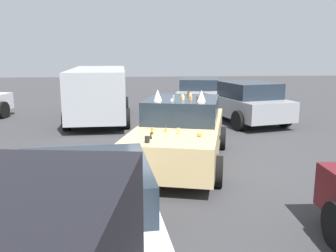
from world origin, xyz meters
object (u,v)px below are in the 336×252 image
(parked_sedan_behind_right, at_px, (199,94))
(parked_sedan_near_left, at_px, (78,229))
(art_car_decorated, at_px, (181,132))
(parked_sedan_near_right, at_px, (245,102))
(parked_van_far_left, at_px, (99,92))

(parked_sedan_behind_right, relative_size, parked_sedan_near_left, 1.02)
(art_car_decorated, distance_m, parked_sedan_near_right, 5.56)
(parked_sedan_near_left, bearing_deg, parked_sedan_behind_right, 158.89)
(art_car_decorated, bearing_deg, parked_sedan_near_left, -5.70)
(parked_sedan_near_left, bearing_deg, parked_van_far_left, 178.77)
(art_car_decorated, bearing_deg, parked_sedan_near_right, 162.66)
(art_car_decorated, relative_size, parked_sedan_near_left, 1.13)
(parked_sedan_near_left, relative_size, parked_sedan_near_right, 1.00)
(parked_van_far_left, distance_m, parked_sedan_behind_right, 5.02)
(art_car_decorated, bearing_deg, parked_van_far_left, -141.06)
(art_car_decorated, height_order, parked_sedan_behind_right, art_car_decorated)
(parked_sedan_behind_right, bearing_deg, art_car_decorated, -0.15)
(parked_van_far_left, bearing_deg, parked_sedan_near_right, 79.46)
(parked_van_far_left, distance_m, parked_sedan_near_right, 5.49)
(parked_sedan_near_left, distance_m, parked_sedan_near_right, 10.38)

